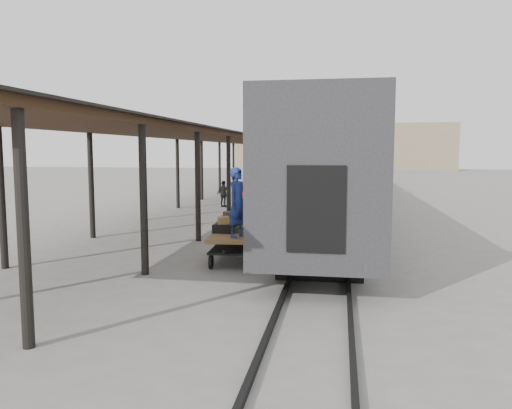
{
  "coord_description": "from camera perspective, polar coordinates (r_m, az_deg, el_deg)",
  "views": [
    {
      "loc": [
        3.68,
        -14.21,
        3.23
      ],
      "look_at": [
        1.29,
        -0.08,
        1.7
      ],
      "focal_mm": 35.0,
      "sensor_mm": 36.0,
      "label": 1
    }
  ],
  "objects": [
    {
      "name": "ground",
      "position": [
        15.03,
        -4.83,
        -6.34
      ],
      "size": [
        160.0,
        160.0,
        0.0
      ],
      "primitive_type": "plane",
      "color": "slate",
      "rests_on": "ground"
    },
    {
      "name": "train",
      "position": [
        48.01,
        9.07,
        5.39
      ],
      "size": [
        3.45,
        76.01,
        4.01
      ],
      "color": "silver",
      "rests_on": "ground"
    },
    {
      "name": "canopy",
      "position": [
        38.87,
        -0.89,
        7.25
      ],
      "size": [
        4.9,
        64.3,
        4.15
      ],
      "color": "#422B19",
      "rests_on": "ground"
    },
    {
      "name": "rails",
      "position": [
        48.31,
        9.03,
        2.27
      ],
      "size": [
        1.54,
        150.0,
        0.12
      ],
      "color": "black",
      "rests_on": "ground"
    },
    {
      "name": "building_far",
      "position": [
        92.78,
        16.1,
        6.35
      ],
      "size": [
        18.0,
        10.0,
        8.0
      ],
      "primitive_type": "cube",
      "color": "tan",
      "rests_on": "ground"
    },
    {
      "name": "building_left",
      "position": [
        97.17,
        1.53,
        5.98
      ],
      "size": [
        12.0,
        8.0,
        6.0
      ],
      "primitive_type": "cube",
      "color": "tan",
      "rests_on": "ground"
    },
    {
      "name": "baggage_cart",
      "position": [
        14.63,
        -2.52,
        -4.08
      ],
      "size": [
        1.39,
        2.47,
        0.86
      ],
      "rotation": [
        0.0,
        0.0,
        0.06
      ],
      "color": "brown",
      "rests_on": "ground"
    },
    {
      "name": "suitcase_stack",
      "position": [
        14.93,
        -2.75,
        -2.27
      ],
      "size": [
        1.33,
        1.23,
        0.57
      ],
      "rotation": [
        0.0,
        0.0,
        0.06
      ],
      "color": "#38383B",
      "rests_on": "baggage_cart"
    },
    {
      "name": "luggage_tug",
      "position": [
        34.66,
        -0.76,
        1.9
      ],
      "size": [
        1.49,
        1.93,
        1.5
      ],
      "rotation": [
        0.0,
        0.0,
        -0.31
      ],
      "color": "maroon",
      "rests_on": "ground"
    },
    {
      "name": "porter",
      "position": [
        13.78,
        -2.09,
        0.24
      ],
      "size": [
        0.72,
        0.83,
        1.93
      ],
      "primitive_type": "imported",
      "rotation": [
        0.0,
        0.0,
        1.13
      ],
      "color": "navy",
      "rests_on": "baggage_cart"
    },
    {
      "name": "pedestrian",
      "position": [
        28.9,
        -3.71,
        1.21
      ],
      "size": [
        0.98,
        0.69,
        1.54
      ],
      "primitive_type": "imported",
      "rotation": [
        0.0,
        0.0,
        2.76
      ],
      "color": "black",
      "rests_on": "ground"
    }
  ]
}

